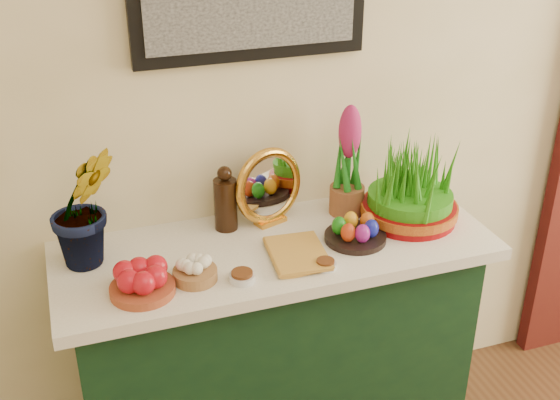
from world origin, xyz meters
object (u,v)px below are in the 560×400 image
object	(u,v)px
hyacinth_green	(82,188)
wheatgrass_sabzeh	(411,188)
book	(270,257)
sideboard	(275,357)
mirror	(269,187)

from	to	relation	value
hyacinth_green	wheatgrass_sabzeh	distance (m)	1.06
book	sideboard	bearing A→B (deg)	69.33
mirror	sideboard	bearing A→B (deg)	-100.88
hyacinth_green	wheatgrass_sabzeh	xyz separation A→B (m)	(1.05, -0.07, -0.13)
wheatgrass_sabzeh	hyacinth_green	bearing A→B (deg)	176.29
sideboard	book	xyz separation A→B (m)	(-0.05, -0.10, 0.48)
hyacinth_green	wheatgrass_sabzeh	world-z (taller)	hyacinth_green
book	mirror	bearing A→B (deg)	78.01
mirror	book	xyz separation A→B (m)	(-0.08, -0.24, -0.11)
book	wheatgrass_sabzeh	bearing A→B (deg)	16.39
hyacinth_green	book	world-z (taller)	hyacinth_green
mirror	wheatgrass_sabzeh	size ratio (longest dim) A/B	0.81
book	wheatgrass_sabzeh	xyz separation A→B (m)	(0.53, 0.11, 0.10)
hyacinth_green	mirror	size ratio (longest dim) A/B	1.88
sideboard	hyacinth_green	world-z (taller)	hyacinth_green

